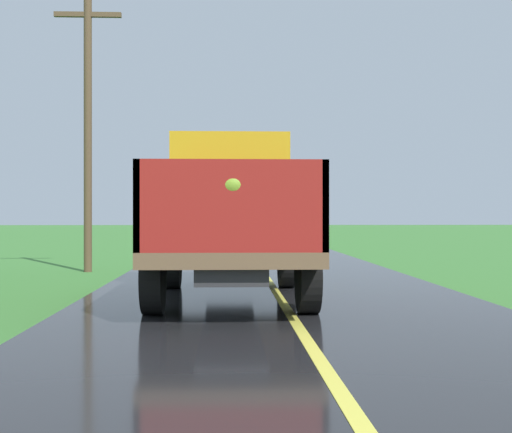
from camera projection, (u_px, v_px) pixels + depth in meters
name	position (u px, v px, depth m)	size (l,w,h in m)	color
banana_truck_near	(230.00, 213.00, 11.76)	(2.38, 5.83, 2.80)	#2D2D30
utility_pole_roadside	(88.00, 126.00, 17.30)	(1.67, 0.20, 6.85)	brown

